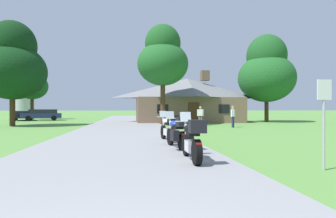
# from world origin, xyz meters

# --- Properties ---
(ground_plane) EXTENTS (500.00, 500.00, 0.00)m
(ground_plane) POSITION_xyz_m (0.00, 20.00, 0.00)
(ground_plane) COLOR #56893D
(asphalt_driveway) EXTENTS (6.40, 80.00, 0.06)m
(asphalt_driveway) POSITION_xyz_m (0.00, 18.00, 0.03)
(asphalt_driveway) COLOR gray
(asphalt_driveway) RESTS_ON ground
(motorcycle_black_nearest_to_camera) EXTENTS (0.66, 2.08, 1.30)m
(motorcycle_black_nearest_to_camera) POSITION_xyz_m (2.05, 6.11, 0.62)
(motorcycle_black_nearest_to_camera) COLOR black
(motorcycle_black_nearest_to_camera) RESTS_ON asphalt_driveway
(motorcycle_blue_second_in_row) EXTENTS (0.91, 2.08, 1.30)m
(motorcycle_blue_second_in_row) POSITION_xyz_m (2.08, 8.54, 0.61)
(motorcycle_blue_second_in_row) COLOR black
(motorcycle_blue_second_in_row) RESTS_ON asphalt_driveway
(motorcycle_white_farthest_in_row) EXTENTS (0.77, 2.08, 1.30)m
(motorcycle_white_farthest_in_row) POSITION_xyz_m (2.07, 10.94, 0.62)
(motorcycle_white_farthest_in_row) COLOR black
(motorcycle_white_farthest_in_row) RESTS_ON asphalt_driveway
(stone_lodge) EXTENTS (11.89, 7.07, 5.74)m
(stone_lodge) POSITION_xyz_m (6.74, 30.04, 2.50)
(stone_lodge) COLOR brown
(stone_lodge) RESTS_ON ground
(bystander_white_shirt_near_lodge) EXTENTS (0.54, 0.29, 1.67)m
(bystander_white_shirt_near_lodge) POSITION_xyz_m (6.39, 22.62, 0.93)
(bystander_white_shirt_near_lodge) COLOR #75664C
(bystander_white_shirt_near_lodge) RESTS_ON ground
(bystander_white_shirt_beside_signpost) EXTENTS (0.40, 0.44, 1.69)m
(bystander_white_shirt_beside_signpost) POSITION_xyz_m (8.40, 20.21, 0.95)
(bystander_white_shirt_beside_signpost) COLOR navy
(bystander_white_shirt_beside_signpost) RESTS_ON ground
(metal_signpost_roadside) EXTENTS (0.36, 0.06, 2.14)m
(metal_signpost_roadside) POSITION_xyz_m (4.95, 4.86, 1.35)
(metal_signpost_roadside) COLOR #9EA0A5
(metal_signpost_roadside) RESTS_ON ground
(tree_left_far) EXTENTS (4.24, 4.24, 7.86)m
(tree_left_far) POSITION_xyz_m (-13.03, 40.28, 5.07)
(tree_left_far) COLOR #422D19
(tree_left_far) RESTS_ON ground
(tree_left_near) EXTENTS (5.49, 5.49, 8.82)m
(tree_left_near) POSITION_xyz_m (-9.35, 24.08, 5.22)
(tree_left_near) COLOR #422D19
(tree_left_near) RESTS_ON ground
(tree_right_of_lodge) EXTENTS (6.25, 6.25, 9.72)m
(tree_right_of_lodge) POSITION_xyz_m (15.47, 28.79, 5.62)
(tree_right_of_lodge) COLOR #422D19
(tree_right_of_lodge) RESTS_ON ground
(tree_by_lodge_front) EXTENTS (4.65, 4.65, 9.17)m
(tree_by_lodge_front) POSITION_xyz_m (3.37, 24.61, 6.10)
(tree_by_lodge_front) COLOR #422D19
(tree_by_lodge_front) RESTS_ON ground
(metal_silo_distant) EXTENTS (3.55, 3.55, 7.50)m
(metal_silo_distant) POSITION_xyz_m (-17.18, 48.72, 3.76)
(metal_silo_distant) COLOR #B2B7BC
(metal_silo_distant) RESTS_ON ground
(parked_navy_suv_far_left) EXTENTS (4.93, 3.01, 1.40)m
(parked_navy_suv_far_left) POSITION_xyz_m (-10.41, 35.75, 0.78)
(parked_navy_suv_far_left) COLOR navy
(parked_navy_suv_far_left) RESTS_ON ground
(parked_black_sedan_far_left) EXTENTS (2.90, 4.54, 1.20)m
(parked_black_sedan_far_left) POSITION_xyz_m (-12.94, 36.77, 0.64)
(parked_black_sedan_far_left) COLOR black
(parked_black_sedan_far_left) RESTS_ON ground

